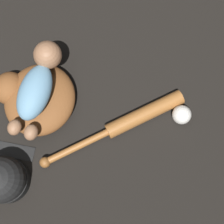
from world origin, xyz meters
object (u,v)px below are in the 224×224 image
at_px(baseball_cap, 3,179).
at_px(baseball_bat, 130,121).
at_px(baseball_glove, 35,98).
at_px(baby_figure, 38,83).
at_px(baseball, 182,115).

bearing_deg(baseball_cap, baseball_bat, -61.25).
xyz_separation_m(baseball_glove, baseball_bat, (-0.07, -0.36, -0.02)).
distance_m(baseball_glove, baby_figure, 0.10).
relative_size(baseball, baseball_cap, 0.32).
xyz_separation_m(baseball_glove, baby_figure, (0.03, -0.03, 0.10)).
xyz_separation_m(baseball_bat, baseball, (0.03, -0.19, 0.01)).
relative_size(baby_figure, baseball, 4.99).
bearing_deg(baseball_glove, baseball_bat, -100.31).
xyz_separation_m(baseball_glove, baseball, (-0.03, -0.55, -0.02)).
distance_m(baby_figure, baseball_cap, 0.36).
height_order(baseball_glove, baseball_bat, baseball_glove).
xyz_separation_m(baseball_glove, baseball_cap, (-0.31, 0.08, 0.02)).
xyz_separation_m(baby_figure, baseball, (-0.06, -0.53, -0.11)).
height_order(baby_figure, baseball, baby_figure).
distance_m(baseball_glove, baseball_bat, 0.37).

